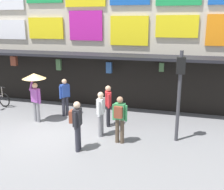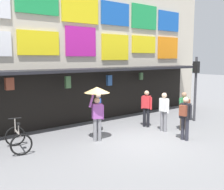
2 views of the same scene
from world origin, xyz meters
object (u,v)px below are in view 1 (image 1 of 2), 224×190
pedestrian_with_umbrella (35,84)px  pedestrian_in_black (108,104)px  pedestrian_in_purple (77,122)px  pedestrian_in_yellow (101,111)px  pedestrian_in_white (65,95)px  pedestrian_in_green (120,116)px  traffic_light_far (180,82)px

pedestrian_with_umbrella → pedestrian_in_black: size_ratio=1.24×
pedestrian_in_black → pedestrian_with_umbrella: bearing=-173.4°
pedestrian_in_purple → pedestrian_in_yellow: bearing=74.5°
pedestrian_in_white → pedestrian_in_green: size_ratio=1.00×
pedestrian_in_white → pedestrian_in_yellow: same height
pedestrian_with_umbrella → pedestrian_in_green: (3.87, -1.09, -0.66)m
pedestrian_in_green → pedestrian_in_purple: size_ratio=1.00×
pedestrian_in_yellow → pedestrian_with_umbrella: bearing=167.8°
pedestrian_with_umbrella → pedestrian_in_white: pedestrian_with_umbrella is taller
traffic_light_far → pedestrian_in_purple: bearing=-151.5°
pedestrian_in_black → pedestrian_in_white: bearing=162.6°
pedestrian_in_green → pedestrian_in_yellow: bearing=152.0°
traffic_light_far → pedestrian_in_green: traffic_light_far is taller
pedestrian_in_purple → traffic_light_far: bearing=28.5°
pedestrian_in_black → traffic_light_far: bearing=-14.1°
traffic_light_far → pedestrian_in_black: bearing=165.9°
traffic_light_far → pedestrian_in_green: 2.35m
traffic_light_far → pedestrian_in_yellow: bearing=-173.2°
traffic_light_far → pedestrian_in_white: bearing=164.4°
pedestrian_with_umbrella → pedestrian_in_yellow: bearing=-12.2°
traffic_light_far → pedestrian_in_yellow: (-2.72, -0.33, -1.19)m
traffic_light_far → pedestrian_in_white: 5.27m
traffic_light_far → pedestrian_in_yellow: traffic_light_far is taller
traffic_light_far → pedestrian_with_umbrella: size_ratio=1.54×
pedestrian_in_green → pedestrian_in_black: bearing=120.0°
pedestrian_in_white → traffic_light_far: bearing=-15.6°
pedestrian_in_white → pedestrian_in_green: bearing=-35.1°
pedestrian_with_umbrella → pedestrian_in_purple: pedestrian_with_umbrella is taller
pedestrian_in_white → pedestrian_in_purple: 3.58m
pedestrian_with_umbrella → pedestrian_in_yellow: 3.20m
pedestrian_in_black → pedestrian_in_yellow: bearing=-88.9°
pedestrian_in_yellow → pedestrian_in_black: 1.01m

